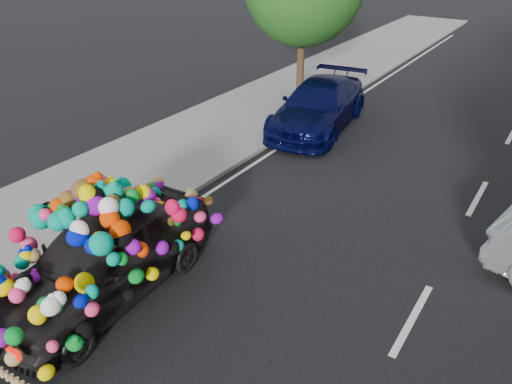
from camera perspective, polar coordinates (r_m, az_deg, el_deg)
ground at (r=10.20m, az=-2.16°, el=-6.76°), size 100.00×100.00×0.00m
sidewalk at (r=12.80m, az=-18.11°, el=-0.12°), size 4.00×60.00×0.12m
kerb at (r=11.48m, az=-11.81°, el=-2.65°), size 0.15×60.00×0.13m
lane_markings at (r=9.04m, az=17.42°, el=-13.65°), size 6.00×50.00×0.01m
plush_art_car at (r=8.93m, az=-17.24°, el=-5.27°), size 2.36×4.73×2.16m
navy_sedan at (r=16.21m, az=7.17°, el=9.74°), size 2.75×5.34×1.48m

